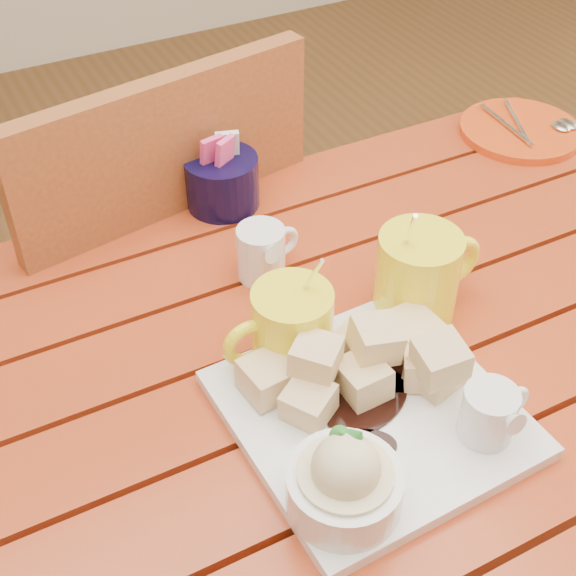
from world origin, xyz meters
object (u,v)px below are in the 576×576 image
coffee_mug_left (290,328)px  orange_saucer (521,130)px  table (326,423)px  coffee_mug_right (420,274)px  dessert_plate (370,415)px  chair_far (149,282)px

coffee_mug_left → orange_saucer: coffee_mug_left is taller
table → coffee_mug_left: 0.17m
coffee_mug_left → coffee_mug_right: 0.18m
coffee_mug_right → orange_saucer: size_ratio=0.86×
coffee_mug_left → coffee_mug_right: size_ratio=0.91×
coffee_mug_left → orange_saucer: size_ratio=0.78×
dessert_plate → orange_saucer: dessert_plate is taller
orange_saucer → chair_far: chair_far is taller
dessert_plate → coffee_mug_right: size_ratio=1.74×
coffee_mug_left → orange_saucer: bearing=26.6°
coffee_mug_right → orange_saucer: bearing=33.2°
coffee_mug_left → chair_far: (-0.03, 0.45, -0.27)m
dessert_plate → coffee_mug_left: coffee_mug_left is taller
orange_saucer → coffee_mug_right: bearing=-145.6°
table → chair_far: size_ratio=1.27×
table → coffee_mug_right: (0.14, 0.03, 0.16)m
coffee_mug_left → table: bearing=-31.3°
chair_far → orange_saucer: bearing=152.9°
dessert_plate → orange_saucer: size_ratio=1.50×
table → dessert_plate: dessert_plate is taller
dessert_plate → coffee_mug_left: 0.14m
coffee_mug_right → chair_far: size_ratio=0.17×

